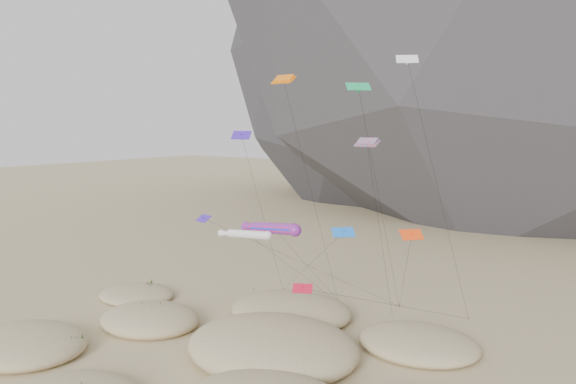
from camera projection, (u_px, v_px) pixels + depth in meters
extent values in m
plane|color=#CCB789|center=(208.00, 371.00, 49.84)|extent=(500.00, 500.00, 0.00)
ellipsoid|color=#2B2B30|center=(399.00, 49.00, 165.71)|extent=(136.20, 127.83, 116.00)
ellipsoid|color=#CCB789|center=(24.00, 345.00, 54.28)|extent=(13.05, 11.09, 2.85)
ellipsoid|color=#CCB789|center=(150.00, 319.00, 61.32)|extent=(11.57, 9.83, 2.83)
ellipsoid|color=#CCB789|center=(272.00, 347.00, 52.82)|extent=(16.99, 14.44, 4.42)
ellipsoid|color=#CCB789|center=(291.00, 311.00, 63.97)|extent=(14.41, 12.25, 3.08)
ellipsoid|color=#CCB789|center=(418.00, 343.00, 54.78)|extent=(12.00, 10.20, 2.51)
ellipsoid|color=#CCB789|center=(137.00, 295.00, 70.98)|extent=(10.01, 8.51, 1.76)
ellipsoid|color=black|center=(21.00, 343.00, 54.03)|extent=(2.63, 2.25, 0.79)
ellipsoid|color=black|center=(73.00, 344.00, 53.96)|extent=(2.08, 1.78, 0.62)
ellipsoid|color=black|center=(159.00, 314.00, 62.53)|extent=(3.12, 2.67, 0.94)
ellipsoid|color=black|center=(189.00, 319.00, 61.14)|extent=(2.32, 1.99, 0.70)
ellipsoid|color=black|center=(268.00, 354.00, 50.83)|extent=(2.91, 2.49, 0.87)
ellipsoid|color=black|center=(295.00, 356.00, 50.79)|extent=(2.42, 2.07, 0.73)
ellipsoid|color=black|center=(237.00, 353.00, 51.52)|extent=(2.20, 1.88, 0.66)
ellipsoid|color=black|center=(300.00, 311.00, 62.99)|extent=(2.69, 2.30, 0.81)
ellipsoid|color=black|center=(291.00, 312.00, 62.84)|extent=(2.31, 1.98, 0.69)
ellipsoid|color=black|center=(406.00, 349.00, 52.93)|extent=(2.14, 1.83, 0.64)
ellipsoid|color=black|center=(401.00, 350.00, 53.11)|extent=(1.94, 1.66, 0.58)
ellipsoid|color=black|center=(154.00, 289.00, 73.09)|extent=(2.60, 2.22, 0.78)
ellipsoid|color=black|center=(146.00, 296.00, 70.38)|extent=(2.02, 1.73, 0.61)
cylinder|color=#3F2D1E|center=(293.00, 304.00, 68.21)|extent=(0.08, 0.08, 0.30)
cylinder|color=#3F2D1E|center=(317.00, 304.00, 68.15)|extent=(0.08, 0.08, 0.30)
cylinder|color=#3F2D1E|center=(347.00, 314.00, 64.48)|extent=(0.08, 0.08, 0.30)
cylinder|color=#3F2D1E|center=(399.00, 306.00, 67.43)|extent=(0.08, 0.08, 0.30)
cylinder|color=#3F2D1E|center=(426.00, 328.00, 60.01)|extent=(0.08, 0.08, 0.30)
cylinder|color=#3F2D1E|center=(283.00, 289.00, 74.20)|extent=(0.08, 0.08, 0.30)
cylinder|color=#3F2D1E|center=(469.00, 318.00, 63.22)|extent=(0.08, 0.08, 0.30)
cylinder|color=#3F2D1E|center=(254.00, 289.00, 74.27)|extent=(0.08, 0.08, 0.30)
cylinder|color=#F81A37|center=(274.00, 228.00, 57.71)|extent=(6.70, 2.71, 1.87)
sphere|color=#F81A37|center=(295.00, 230.00, 55.26)|extent=(1.25, 1.25, 1.25)
cone|color=#F81A37|center=(252.00, 227.00, 60.42)|extent=(2.88, 1.68, 1.34)
cylinder|color=black|center=(312.00, 271.00, 62.31)|extent=(2.31, 11.26, 11.19)
cylinder|color=silver|center=(248.00, 234.00, 58.47)|extent=(5.45, 1.14, 1.23)
sphere|color=silver|center=(268.00, 235.00, 56.81)|extent=(0.90, 0.90, 0.90)
cone|color=silver|center=(228.00, 233.00, 60.30)|extent=(2.23, 0.89, 0.92)
cylinder|color=black|center=(298.00, 272.00, 63.48)|extent=(3.66, 13.32, 10.44)
cube|color=orange|center=(284.00, 80.00, 58.87)|extent=(2.80, 1.34, 0.80)
cube|color=orange|center=(284.00, 78.00, 58.84)|extent=(2.37, 1.06, 0.78)
cylinder|color=black|center=(313.00, 200.00, 63.98)|extent=(1.49, 9.69, 26.44)
cube|color=#FF231A|center=(367.00, 143.00, 51.68)|extent=(2.40, 1.19, 0.64)
cube|color=#FF231A|center=(367.00, 141.00, 51.65)|extent=(2.03, 0.95, 0.64)
cylinder|color=black|center=(381.00, 239.00, 57.87)|extent=(1.96, 10.93, 20.10)
cube|color=#3B1DAC|center=(204.00, 218.00, 63.55)|extent=(2.13, 1.51, 0.69)
cube|color=#3B1DAC|center=(204.00, 220.00, 63.57)|extent=(0.27, 0.25, 0.67)
cylinder|color=black|center=(304.00, 264.00, 65.49)|extent=(17.39, 15.26, 11.21)
cube|color=#FB430D|center=(411.00, 235.00, 47.53)|extent=(2.03, 2.12, 0.76)
cube|color=#FB430D|center=(411.00, 236.00, 47.55)|extent=(0.33, 0.33, 0.66)
cylinder|color=black|center=(404.00, 277.00, 57.49)|extent=(8.25, 16.89, 12.51)
cube|color=white|center=(407.00, 59.00, 53.05)|extent=(2.30, 1.92, 0.85)
cube|color=white|center=(407.00, 61.00, 53.07)|extent=(0.35, 0.36, 0.70)
cylinder|color=black|center=(441.00, 200.00, 58.14)|extent=(3.56, 10.87, 27.94)
cube|color=red|center=(303.00, 288.00, 48.59)|extent=(1.95, 1.59, 0.63)
cube|color=red|center=(303.00, 290.00, 48.61)|extent=(0.27, 0.26, 0.60)
cylinder|color=black|center=(396.00, 305.00, 55.91)|extent=(7.81, 22.29, 7.67)
cube|color=#411EAF|center=(241.00, 135.00, 58.22)|extent=(2.20, 1.58, 0.87)
cube|color=#411EAF|center=(241.00, 137.00, 58.24)|extent=(0.33, 0.37, 0.66)
cylinder|color=black|center=(265.00, 222.00, 66.22)|extent=(4.35, 13.59, 20.68)
cube|color=blue|center=(343.00, 232.00, 50.18)|extent=(2.20, 2.16, 0.72)
cube|color=blue|center=(343.00, 234.00, 50.19)|extent=(0.31, 0.31, 0.69)
cylinder|color=black|center=(307.00, 267.00, 62.19)|extent=(17.61, 15.47, 12.21)
cube|color=#19A461|center=(358.00, 86.00, 51.18)|extent=(2.45, 2.35, 0.78)
cube|color=#19A461|center=(358.00, 88.00, 51.20)|extent=(0.33, 0.33, 0.77)
cylinder|color=black|center=(382.00, 212.00, 59.31)|extent=(1.93, 14.93, 25.23)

